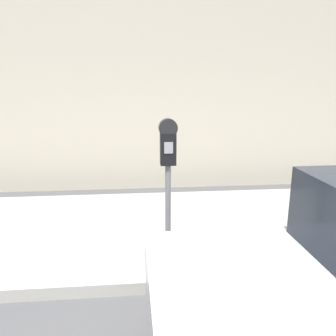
% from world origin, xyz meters
% --- Properties ---
extents(sidewalk, '(24.00, 2.80, 0.14)m').
position_xyz_m(sidewalk, '(0.00, 2.20, 0.07)').
color(sidewalk, '#ADAAA3').
rests_on(sidewalk, ground_plane).
extents(building_facade, '(24.00, 0.30, 4.62)m').
position_xyz_m(building_facade, '(0.00, 4.47, 2.31)').
color(building_facade, beige).
rests_on(building_facade, ground_plane).
extents(parking_meter, '(0.18, 0.12, 1.59)m').
position_xyz_m(parking_meter, '(-0.48, 1.07, 1.26)').
color(parking_meter, slate).
rests_on(parking_meter, sidewalk).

